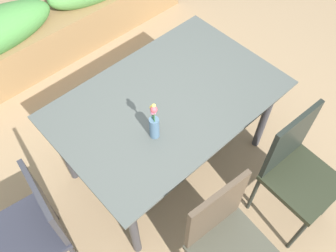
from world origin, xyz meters
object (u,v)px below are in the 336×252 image
(chair_end_left, at_px, (31,227))
(flower_vase, at_px, (154,123))
(dining_table, at_px, (168,106))
(chair_near_left, at_px, (226,239))
(chair_near_right, at_px, (297,167))
(planter_box, at_px, (55,21))

(chair_end_left, relative_size, flower_vase, 2.87)
(dining_table, distance_m, chair_near_left, 0.93)
(dining_table, relative_size, flower_vase, 5.07)
(flower_vase, bearing_deg, dining_table, 31.90)
(chair_near_right, bearing_deg, dining_table, -64.81)
(chair_near_right, height_order, planter_box, chair_near_right)
(chair_near_left, height_order, chair_near_right, chair_near_right)
(flower_vase, xyz_separation_m, planter_box, (0.36, 1.91, -0.54))
(chair_near_left, xyz_separation_m, flower_vase, (0.08, 0.69, 0.35))
(planter_box, bearing_deg, chair_end_left, -124.87)
(dining_table, xyz_separation_m, chair_near_right, (0.35, -0.85, -0.15))
(chair_end_left, distance_m, chair_near_right, 1.69)
(chair_near_left, bearing_deg, chair_end_left, -41.82)
(chair_near_right, bearing_deg, planter_box, -81.55)
(chair_near_left, bearing_deg, chair_near_right, -174.70)
(chair_end_left, distance_m, flower_vase, 0.96)
(dining_table, xyz_separation_m, planter_box, (0.10, 1.74, -0.34))
(chair_near_right, xyz_separation_m, planter_box, (-0.24, 2.60, -0.20))
(flower_vase, relative_size, planter_box, 0.10)
(dining_table, height_order, planter_box, dining_table)
(chair_end_left, height_order, planter_box, chair_end_left)
(chair_near_left, relative_size, chair_near_right, 1.00)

